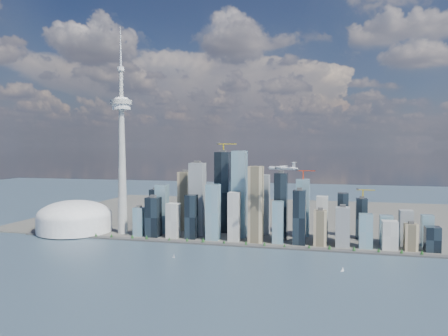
% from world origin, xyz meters
% --- Properties ---
extents(ground, '(4000.00, 4000.00, 0.00)m').
position_xyz_m(ground, '(0.00, 0.00, 0.00)').
color(ground, '#334C59').
rests_on(ground, ground).
extents(seawall, '(1100.00, 22.00, 4.00)m').
position_xyz_m(seawall, '(0.00, 250.00, 2.00)').
color(seawall, '#383838').
rests_on(seawall, ground).
extents(land, '(1400.00, 900.00, 3.00)m').
position_xyz_m(land, '(0.00, 700.00, 1.50)').
color(land, '#4C4C47').
rests_on(land, ground).
extents(shoreline_trees, '(960.53, 7.20, 8.80)m').
position_xyz_m(shoreline_trees, '(0.00, 250.00, 8.78)').
color(shoreline_trees, '#3F2D1E').
rests_on(shoreline_trees, seawall).
extents(skyscraper_cluster, '(736.00, 142.00, 245.25)m').
position_xyz_m(skyscraper_cluster, '(59.62, 336.82, 75.83)').
color(skyscraper_cluster, black).
rests_on(skyscraper_cluster, land).
extents(needle_tower, '(56.00, 56.00, 550.50)m').
position_xyz_m(needle_tower, '(-300.00, 310.00, 235.84)').
color(needle_tower, '#969591').
rests_on(needle_tower, land).
extents(dome_stadium, '(200.00, 200.00, 86.00)m').
position_xyz_m(dome_stadium, '(-440.00, 300.00, 39.44)').
color(dome_stadium, silver).
rests_on(dome_stadium, land).
extents(airplane, '(71.95, 64.16, 17.77)m').
position_xyz_m(airplane, '(138.77, 228.29, 190.00)').
color(airplane, silver).
rests_on(airplane, ground).
extents(sailboat_west, '(6.68, 2.92, 9.23)m').
position_xyz_m(sailboat_west, '(-78.74, 110.02, 2.96)').
color(sailboat_west, white).
rests_on(sailboat_west, ground).
extents(sailboat_east, '(6.68, 3.82, 9.44)m').
position_xyz_m(sailboat_east, '(269.83, 92.61, 3.03)').
color(sailboat_east, white).
rests_on(sailboat_east, ground).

